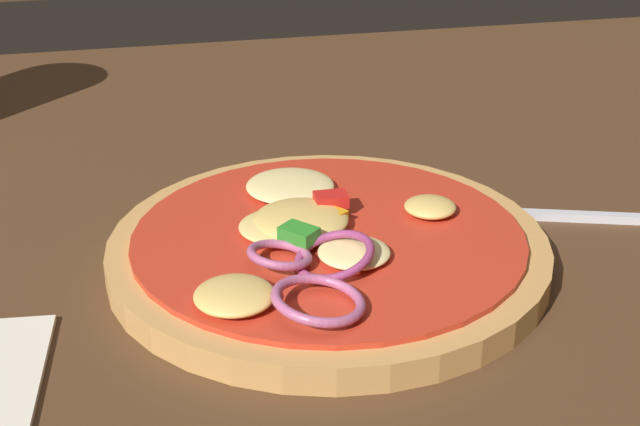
% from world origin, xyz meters
% --- Properties ---
extents(dining_table, '(1.18, 0.93, 0.04)m').
position_xyz_m(dining_table, '(0.00, 0.00, 0.02)').
color(dining_table, '#4C301C').
rests_on(dining_table, ground).
extents(pizza, '(0.23, 0.23, 0.03)m').
position_xyz_m(pizza, '(-0.01, 0.03, 0.05)').
color(pizza, tan).
rests_on(pizza, dining_table).
extents(fork, '(0.18, 0.07, 0.01)m').
position_xyz_m(fork, '(0.14, 0.05, 0.04)').
color(fork, silver).
rests_on(fork, dining_table).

